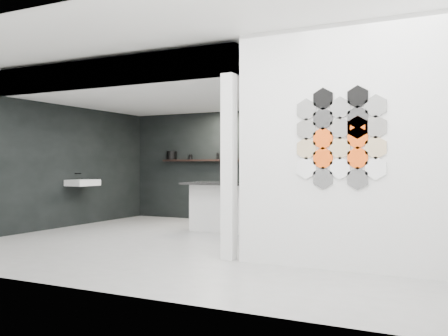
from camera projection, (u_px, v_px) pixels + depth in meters
floor at (209, 244)px, 7.58m from camera, size 7.00×6.00×0.01m
partition_panel at (340, 147)px, 5.68m from camera, size 2.45×0.15×2.80m
bay_clad_back at (221, 166)px, 10.81m from camera, size 4.40×0.04×2.35m
bay_clad_left at (81, 166)px, 10.02m from camera, size 0.04×4.00×2.35m
bulkhead at (172, 90)px, 9.04m from camera, size 4.40×4.00×0.40m
corner_column at (229, 167)px, 6.31m from camera, size 0.16×0.16×2.35m
fascia_beam at (102, 73)px, 7.32m from camera, size 4.40×0.16×0.40m
wall_basin at (83, 183)px, 9.74m from camera, size 0.40×0.60×0.12m
display_shelf at (223, 160)px, 10.67m from camera, size 3.00×0.15×0.04m
kitchen_island at (231, 206)px, 8.91m from camera, size 1.73×0.88×1.35m
stockpot at (172, 155)px, 11.25m from camera, size 0.28×0.28×0.19m
kettle at (266, 155)px, 10.23m from camera, size 0.24×0.24×0.16m
glass_bowl at (283, 156)px, 10.06m from camera, size 0.17×0.17×0.10m
glass_vase at (283, 155)px, 10.06m from camera, size 0.12×0.12×0.14m
bottle_dark at (218, 156)px, 10.73m from camera, size 0.06×0.06×0.14m
utensil_cup at (190, 157)px, 11.03m from camera, size 0.10×0.10×0.11m
hex_tile_cluster at (341, 138)px, 5.58m from camera, size 1.04×0.02×1.16m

